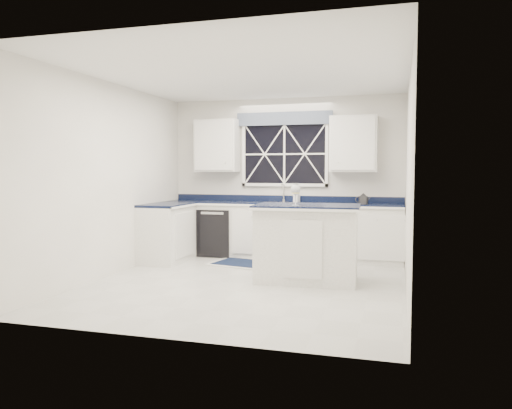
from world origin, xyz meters
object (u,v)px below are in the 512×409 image
(faucet, at_px, (283,192))
(wine_glass, at_px, (296,190))
(kettle, at_px, (363,199))
(island, at_px, (307,243))
(soap_bottle, at_px, (297,196))
(dishwasher, at_px, (219,232))

(faucet, bearing_deg, wine_glass, -72.72)
(kettle, bearing_deg, island, -122.00)
(kettle, xyz_separation_m, soap_bottle, (-1.11, 0.19, 0.02))
(dishwasher, bearing_deg, island, -41.15)
(wine_glass, bearing_deg, faucet, 107.28)
(dishwasher, distance_m, faucet, 1.31)
(island, xyz_separation_m, soap_bottle, (-0.50, 1.77, 0.52))
(dishwasher, distance_m, island, 2.43)
(dishwasher, distance_m, kettle, 2.52)
(dishwasher, bearing_deg, faucet, 10.02)
(kettle, relative_size, wine_glass, 0.85)
(wine_glass, height_order, soap_bottle, wine_glass)
(soap_bottle, bearing_deg, faucet, 173.78)
(dishwasher, distance_m, wine_glass, 2.57)
(dishwasher, distance_m, soap_bottle, 1.48)
(island, distance_m, wine_glass, 0.73)
(island, relative_size, wine_glass, 4.90)
(dishwasher, height_order, island, island)
(dishwasher, relative_size, faucet, 2.72)
(kettle, bearing_deg, wine_glass, -123.91)
(dishwasher, bearing_deg, soap_bottle, 7.22)
(faucet, height_order, wine_glass, wine_glass)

